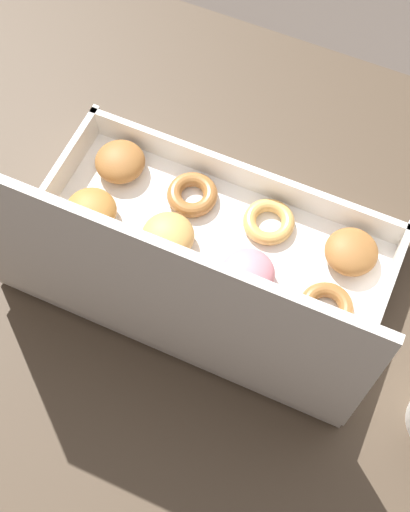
# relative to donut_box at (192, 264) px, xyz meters

# --- Properties ---
(ground_plane) EXTENTS (8.00, 8.00, 0.00)m
(ground_plane) POSITION_rel_donut_box_xyz_m (0.05, -0.04, -0.79)
(ground_plane) COLOR #564C44
(dining_table) EXTENTS (0.99, 0.72, 0.73)m
(dining_table) POSITION_rel_donut_box_xyz_m (0.05, -0.04, -0.18)
(dining_table) COLOR #4C3D2D
(dining_table) RESTS_ON ground_plane
(donut_box) EXTENTS (0.41, 0.24, 0.28)m
(donut_box) POSITION_rel_donut_box_xyz_m (0.00, 0.00, 0.00)
(donut_box) COLOR white
(donut_box) RESTS_ON dining_table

